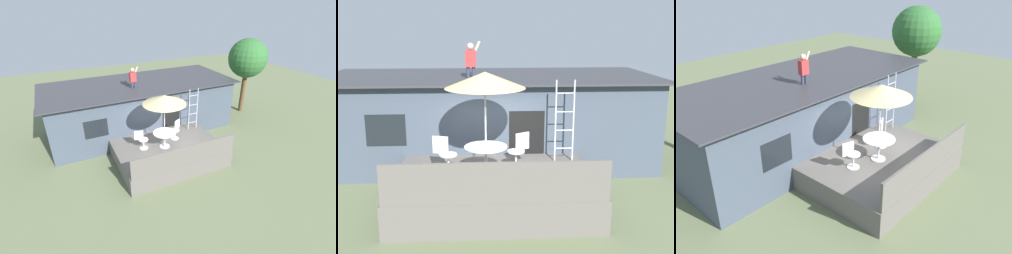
{
  "view_description": "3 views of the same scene",
  "coord_description": "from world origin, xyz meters",
  "views": [
    {
      "loc": [
        -4.25,
        -8.94,
        6.92
      ],
      "look_at": [
        0.39,
        0.75,
        1.3
      ],
      "focal_mm": 26.12,
      "sensor_mm": 36.0,
      "label": 1
    },
    {
      "loc": [
        -0.29,
        -9.87,
        4.43
      ],
      "look_at": [
        0.36,
        0.87,
        1.78
      ],
      "focal_mm": 45.16,
      "sensor_mm": 36.0,
      "label": 2
    },
    {
      "loc": [
        -8.22,
        -5.72,
        6.51
      ],
      "look_at": [
        -0.47,
        1.15,
        1.67
      ],
      "focal_mm": 36.75,
      "sensor_mm": 36.0,
      "label": 3
    }
  ],
  "objects": [
    {
      "name": "ground_plane",
      "position": [
        0.0,
        0.0,
        0.0
      ],
      "size": [
        40.0,
        40.0,
        0.0
      ],
      "primitive_type": "plane",
      "color": "#66704C"
    },
    {
      "name": "house",
      "position": [
        -0.0,
        3.6,
        1.41
      ],
      "size": [
        10.5,
        4.5,
        2.81
      ],
      "color": "#424C5B",
      "rests_on": "ground"
    },
    {
      "name": "deck",
      "position": [
        0.0,
        0.0,
        0.4
      ],
      "size": [
        4.84,
        3.65,
        0.8
      ],
      "primitive_type": "cube",
      "color": "#605B56",
      "rests_on": "ground"
    },
    {
      "name": "deck_railing",
      "position": [
        0.0,
        -1.78,
        1.25
      ],
      "size": [
        4.74,
        0.08,
        0.9
      ],
      "primitive_type": "cube",
      "color": "#605B56",
      "rests_on": "deck"
    },
    {
      "name": "patio_table",
      "position": [
        -0.19,
        -0.1,
        1.39
      ],
      "size": [
        1.04,
        1.04,
        0.74
      ],
      "color": "silver",
      "rests_on": "deck"
    },
    {
      "name": "patio_umbrella",
      "position": [
        -0.19,
        -0.1,
        3.15
      ],
      "size": [
        1.9,
        1.9,
        2.54
      ],
      "color": "silver",
      "rests_on": "deck"
    },
    {
      "name": "step_ladder",
      "position": [
        1.92,
        0.94,
        1.9
      ],
      "size": [
        0.52,
        0.04,
        2.2
      ],
      "color": "silver",
      "rests_on": "deck"
    },
    {
      "name": "person_figure",
      "position": [
        -0.57,
        2.89,
        3.42
      ],
      "size": [
        0.47,
        0.2,
        1.11
      ],
      "color": "#33384C",
      "rests_on": "house"
    },
    {
      "name": "patio_chair_left",
      "position": [
        -1.19,
        0.21,
        1.26
      ],
      "size": [
        0.61,
        0.44,
        0.92
      ],
      "rotation": [
        0.0,
        0.0,
        -0.29
      ],
      "color": "silver",
      "rests_on": "deck"
    },
    {
      "name": "patio_chair_right",
      "position": [
        0.64,
        0.4,
        1.26
      ],
      "size": [
        0.57,
        0.44,
        0.92
      ],
      "rotation": [
        0.0,
        0.0,
        -2.6
      ],
      "color": "silver",
      "rests_on": "deck"
    },
    {
      "name": "backyard_tree",
      "position": [
        7.12,
        3.08,
        3.58
      ],
      "size": [
        2.44,
        2.44,
        4.84
      ],
      "color": "brown",
      "rests_on": "ground"
    }
  ]
}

